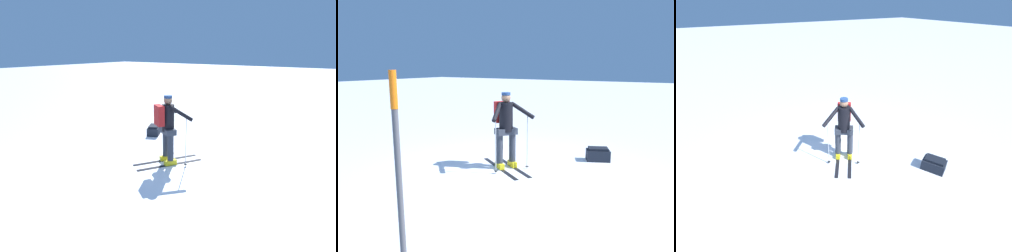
% 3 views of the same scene
% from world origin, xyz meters
% --- Properties ---
extents(ground_plane, '(80.00, 80.00, 0.00)m').
position_xyz_m(ground_plane, '(0.00, 0.00, 0.00)').
color(ground_plane, white).
extents(skier, '(1.28, 1.66, 1.70)m').
position_xyz_m(skier, '(0.19, 0.34, 0.97)').
color(skier, black).
rests_on(skier, ground_plane).
extents(dropped_backpack, '(0.57, 0.65, 0.32)m').
position_xyz_m(dropped_backpack, '(1.85, -1.26, 0.15)').
color(dropped_backpack, black).
rests_on(dropped_backpack, ground_plane).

